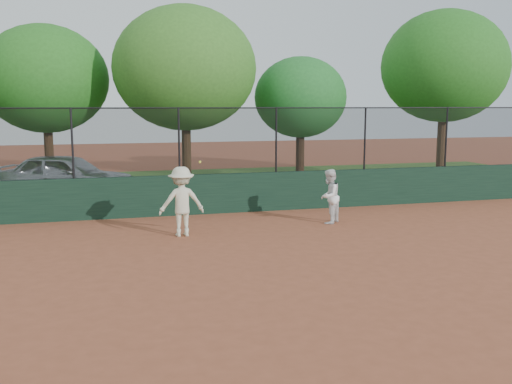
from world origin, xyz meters
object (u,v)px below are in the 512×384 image
object	(u,v)px
player_second	(329,196)
tree_4	(445,67)
tree_2	(185,69)
player_main	(182,202)
tree_3	(301,98)
parked_car	(66,176)
tree_1	(45,79)

from	to	relation	value
player_second	tree_4	distance (m)	11.37
tree_2	tree_4	world-z (taller)	tree_4
player_main	tree_3	bearing A→B (deg)	54.41
tree_2	tree_3	world-z (taller)	tree_2
parked_car	tree_2	distance (m)	5.99
parked_car	tree_4	xyz separation A→B (m)	(15.30, 0.46, 4.06)
tree_3	player_main	bearing A→B (deg)	-125.59
tree_3	tree_2	bearing A→B (deg)	-170.87
player_main	player_second	bearing A→B (deg)	6.26
parked_car	player_main	bearing A→B (deg)	-131.97
player_second	tree_1	xyz separation A→B (m)	(-8.00, 9.37, 3.50)
player_second	player_main	world-z (taller)	player_main
player_second	tree_4	size ratio (longest dim) A/B	0.21
parked_car	player_main	distance (m)	7.57
player_main	tree_4	size ratio (longest dim) A/B	0.27
tree_2	tree_4	size ratio (longest dim) A/B	0.97
tree_1	tree_4	size ratio (longest dim) A/B	0.88
player_main	tree_1	distance (m)	11.08
player_second	tree_2	bearing A→B (deg)	-114.53
tree_2	tree_4	distance (m)	10.87
player_main	tree_4	distance (m)	14.80
tree_3	tree_4	world-z (taller)	tree_4
player_second	player_main	distance (m)	4.20
player_second	tree_1	bearing A→B (deg)	-94.29
tree_1	tree_2	size ratio (longest dim) A/B	0.91
player_main	tree_2	distance (m)	9.01
tree_1	tree_3	bearing A→B (deg)	-5.34
parked_car	player_second	distance (m)	9.71
parked_car	player_main	size ratio (longest dim) A/B	2.46
parked_car	tree_4	size ratio (longest dim) A/B	0.65
parked_car	player_second	xyz separation A→B (m)	(7.26, -6.45, -0.05)
parked_car	tree_3	bearing A→B (deg)	-54.34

